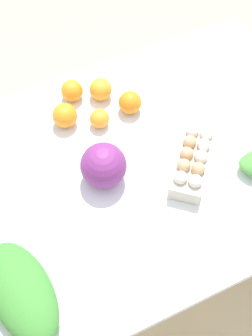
% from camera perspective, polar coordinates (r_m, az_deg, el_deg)
% --- Properties ---
extents(ground_plane, '(8.00, 8.00, 0.00)m').
position_cam_1_polar(ground_plane, '(2.18, 0.00, -10.72)').
color(ground_plane, '#C6B289').
extents(dining_table, '(1.42, 0.92, 0.76)m').
position_cam_1_polar(dining_table, '(1.58, 0.00, -2.19)').
color(dining_table, silver).
rests_on(dining_table, ground_plane).
extents(cabbage_purple, '(0.14, 0.14, 0.14)m').
position_cam_1_polar(cabbage_purple, '(1.42, -2.76, 0.29)').
color(cabbage_purple, '#7A2D75').
rests_on(cabbage_purple, dining_table).
extents(egg_carton, '(0.25, 0.26, 0.09)m').
position_cam_1_polar(egg_carton, '(1.48, 8.14, 0.98)').
color(egg_carton, beige).
rests_on(egg_carton, dining_table).
extents(greens_bunch_beet_tops, '(0.19, 0.33, 0.10)m').
position_cam_1_polar(greens_bunch_beet_tops, '(1.31, -12.59, -14.58)').
color(greens_bunch_beet_tops, '#3D8433').
rests_on(greens_bunch_beet_tops, dining_table).
extents(orange_0, '(0.08, 0.08, 0.08)m').
position_cam_1_polar(orange_0, '(1.65, -6.61, 9.36)').
color(orange_0, orange).
rests_on(orange_0, dining_table).
extents(orange_1, '(0.08, 0.08, 0.08)m').
position_cam_1_polar(orange_1, '(1.64, -3.11, 9.56)').
color(orange_1, orange).
rests_on(orange_1, dining_table).
extents(orange_2, '(0.08, 0.08, 0.08)m').
position_cam_1_polar(orange_2, '(1.58, -7.48, 6.36)').
color(orange_2, orange).
rests_on(orange_2, dining_table).
extents(orange_3, '(0.08, 0.08, 0.08)m').
position_cam_1_polar(orange_3, '(1.60, 0.49, 7.98)').
color(orange_3, orange).
rests_on(orange_3, dining_table).
extents(orange_4, '(0.07, 0.07, 0.07)m').
position_cam_1_polar(orange_4, '(1.57, -3.40, 5.97)').
color(orange_4, orange).
rests_on(orange_4, dining_table).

